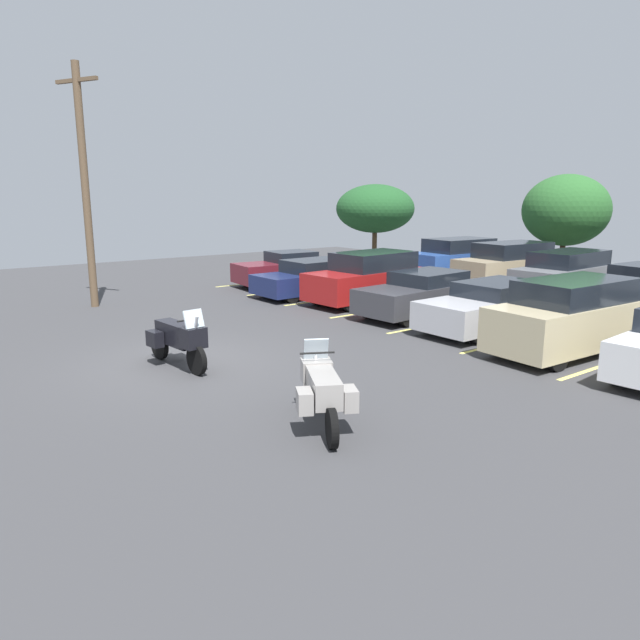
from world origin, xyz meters
The scene contains 17 objects.
ground centered at (0.00, 0.00, -0.05)m, with size 44.00×44.00×0.10m, color #38383A.
motorcycle_touring centered at (0.25, -0.22, 0.68)m, with size 2.38×0.95×1.44m.
motorcycle_second centered at (4.89, 0.35, 0.65)m, with size 2.11×1.39×1.36m.
parking_stripes centered at (-0.64, 8.22, 0.00)m, with size 18.62×4.79×0.01m.
car_maroon centered at (-8.46, 8.44, 0.71)m, with size 2.07×4.37×1.46m.
car_navy centered at (-5.75, 7.93, 0.68)m, with size 2.01×4.64×1.38m.
car_red centered at (-3.34, 8.62, 0.91)m, with size 2.29×4.75×1.82m.
car_charcoal centered at (-0.52, 8.51, 0.71)m, with size 2.18×4.84×1.43m.
car_silver centered at (2.15, 8.60, 0.69)m, with size 1.97×4.84×1.40m.
car_champagne centered at (4.85, 8.01, 0.92)m, with size 1.99×4.55×1.84m.
car_far_blue centered at (-4.87, 15.21, 0.96)m, with size 2.23×4.46×1.93m.
car_far_tan centered at (-2.22, 15.37, 0.96)m, with size 2.20×4.79×1.92m.
car_far_grey centered at (0.41, 15.26, 0.89)m, with size 2.05×4.96×1.77m.
car_far_black centered at (3.06, 15.50, 0.72)m, with size 2.12×4.71×1.48m.
utility_pole centered at (-8.46, 0.42, 4.20)m, with size 1.65×0.94×8.08m.
tree_left centered at (-13.28, 17.90, 3.03)m, with size 4.54×4.54×4.43m.
tree_far_right centered at (-2.67, 20.08, 3.13)m, with size 3.88×3.88×4.76m.
Camera 1 is at (12.40, -5.33, 3.87)m, focal length 32.80 mm.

